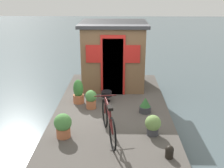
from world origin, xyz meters
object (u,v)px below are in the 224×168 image
at_px(potted_plant_succulent, 63,125).
at_px(potted_plant_ivy, 153,125).
at_px(charcoal_grill, 106,94).
at_px(mooring_bollard, 169,152).
at_px(houseboat_cabin, 114,54).
at_px(potted_plant_fern, 145,105).
at_px(potted_plant_thyme, 78,92).
at_px(potted_plant_basil, 91,99).
at_px(bicycle, 108,121).

distance_m(potted_plant_succulent, potted_plant_ivy, 1.95).
xyz_separation_m(charcoal_grill, mooring_bollard, (-2.75, -1.32, -0.08)).
height_order(houseboat_cabin, charcoal_grill, houseboat_cabin).
distance_m(potted_plant_succulent, potted_plant_fern, 2.29).
bearing_deg(charcoal_grill, potted_plant_ivy, -149.68).
height_order(houseboat_cabin, potted_plant_fern, houseboat_cabin).
bearing_deg(potted_plant_succulent, potted_plant_thyme, -2.03).
xyz_separation_m(potted_plant_succulent, potted_plant_ivy, (0.14, -1.94, -0.04)).
bearing_deg(potted_plant_succulent, houseboat_cabin, -16.29).
bearing_deg(potted_plant_succulent, potted_plant_basil, -16.43).
xyz_separation_m(potted_plant_fern, potted_plant_ivy, (-1.16, -0.06, 0.05)).
xyz_separation_m(potted_plant_basil, potted_plant_fern, (-0.23, -1.42, -0.07)).
bearing_deg(potted_plant_fern, bicycle, 144.79).
bearing_deg(potted_plant_thyme, mooring_bollard, -141.55).
bearing_deg(mooring_bollard, bicycle, 57.42).
bearing_deg(bicycle, charcoal_grill, 3.77).
height_order(potted_plant_fern, mooring_bollard, potted_plant_fern).
bearing_deg(houseboat_cabin, potted_plant_ivy, -164.44).
bearing_deg(potted_plant_fern, charcoal_grill, 55.39).
relative_size(potted_plant_thyme, charcoal_grill, 2.21).
xyz_separation_m(bicycle, charcoal_grill, (1.99, 0.13, -0.16)).
distance_m(potted_plant_fern, mooring_bollard, 2.05).
xyz_separation_m(bicycle, potted_plant_fern, (1.28, -0.90, -0.18)).
relative_size(potted_plant_succulent, charcoal_grill, 1.76).
distance_m(potted_plant_succulent, mooring_bollard, 2.28).
bearing_deg(potted_plant_basil, potted_plant_thyme, 46.52).
bearing_deg(potted_plant_ivy, potted_plant_succulent, 94.19).
xyz_separation_m(potted_plant_thyme, mooring_bollard, (-2.63, -2.09, -0.18)).
distance_m(houseboat_cabin, bicycle, 3.51).
xyz_separation_m(potted_plant_fern, potted_plant_thyme, (0.60, 1.81, 0.12)).
bearing_deg(charcoal_grill, houseboat_cabin, -6.67).
relative_size(potted_plant_fern, charcoal_grill, 1.33).
bearing_deg(mooring_bollard, potted_plant_fern, 7.90).
distance_m(bicycle, potted_plant_succulent, 0.98).
bearing_deg(houseboat_cabin, potted_plant_basil, 163.82).
xyz_separation_m(potted_plant_succulent, mooring_bollard, (-0.73, -2.16, -0.15)).
bearing_deg(charcoal_grill, mooring_bollard, -154.42).
distance_m(potted_plant_ivy, mooring_bollard, 0.91).
relative_size(houseboat_cabin, potted_plant_succulent, 3.88).
bearing_deg(potted_plant_ivy, charcoal_grill, 30.32).
bearing_deg(houseboat_cabin, charcoal_grill, 173.33).
bearing_deg(bicycle, houseboat_cabin, -0.64).
distance_m(bicycle, potted_plant_thyme, 2.09).
distance_m(bicycle, mooring_bollard, 1.43).
relative_size(potted_plant_fern, mooring_bollard, 1.59).
bearing_deg(mooring_bollard, houseboat_cabin, 15.26).
bearing_deg(mooring_bollard, charcoal_grill, 25.58).
distance_m(bicycle, potted_plant_basil, 1.60).
xyz_separation_m(bicycle, mooring_bollard, (-0.76, -1.18, -0.24)).
relative_size(houseboat_cabin, potted_plant_basil, 4.12).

